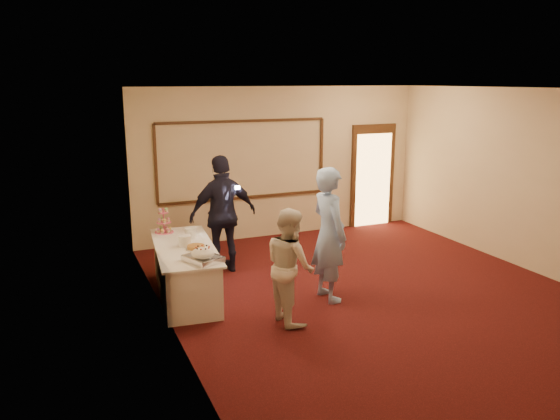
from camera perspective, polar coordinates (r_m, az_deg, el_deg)
The scene contains 14 objects.
floor at distance 8.39m, azimuth 9.52°, elevation -8.56°, with size 7.00×7.00×0.00m, color black.
room_walls at distance 7.87m, azimuth 10.09°, elevation 5.26°, with size 6.04×7.04×3.02m.
wall_molding at distance 10.69m, azimuth -3.83°, elevation 5.25°, with size 3.45×0.04×1.55m.
doorway at distance 12.03m, azimuth 9.65°, elevation 3.51°, with size 1.05×0.07×2.20m.
buffet_table at distance 8.17m, azimuth -9.86°, elevation -6.29°, with size 1.05×2.22×0.77m.
pavlova_tray at distance 7.32m, azimuth -8.05°, elevation -4.70°, with size 0.52×0.58×0.19m.
cupcake_stand at distance 8.78m, azimuth -12.04°, elevation -1.33°, with size 0.30×0.30×0.43m.
plate_stack_a at distance 8.01m, azimuth -9.92°, elevation -3.20°, with size 0.19×0.19×0.16m.
plate_stack_b at distance 8.42m, azimuth -9.33°, elevation -2.37°, with size 0.19×0.19×0.16m.
tart at distance 7.86m, azimuth -8.78°, elevation -3.88°, with size 0.29×0.29×0.06m.
man at distance 7.82m, azimuth 5.15°, elevation -2.53°, with size 0.71×0.47×1.94m, color #93B6F3.
woman at distance 7.14m, azimuth 1.05°, elevation -5.81°, with size 0.74×0.58×1.53m, color white.
guest at distance 8.96m, azimuth -5.96°, elevation -0.47°, with size 1.14×0.48×1.95m, color black.
camera_flash at distance 8.78m, azimuth -4.46°, elevation 2.35°, with size 0.07×0.04×0.05m, color white.
Camera 1 is at (-4.24, -6.54, 3.12)m, focal length 35.00 mm.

